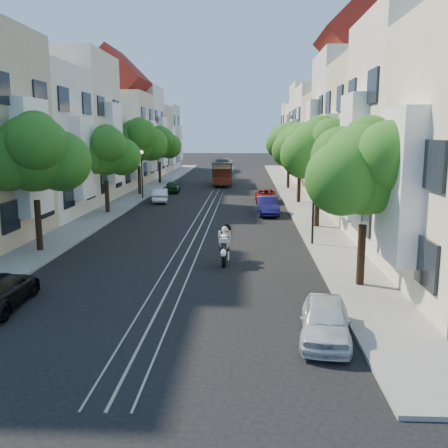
# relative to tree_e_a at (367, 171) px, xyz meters

# --- Properties ---
(ground) EXTENTS (200.00, 200.00, 0.00)m
(ground) POSITION_rel_tree_e_a_xyz_m (-7.26, 31.02, -4.40)
(ground) COLOR black
(ground) RESTS_ON ground
(sidewalk_east) EXTENTS (2.50, 80.00, 0.12)m
(sidewalk_east) POSITION_rel_tree_e_a_xyz_m (-0.01, 31.02, -4.34)
(sidewalk_east) COLOR gray
(sidewalk_east) RESTS_ON ground
(sidewalk_west) EXTENTS (2.50, 80.00, 0.12)m
(sidewalk_west) POSITION_rel_tree_e_a_xyz_m (-14.51, 31.02, -4.34)
(sidewalk_west) COLOR gray
(sidewalk_west) RESTS_ON ground
(rail_left) EXTENTS (0.06, 80.00, 0.02)m
(rail_left) POSITION_rel_tree_e_a_xyz_m (-7.81, 31.02, -4.39)
(rail_left) COLOR gray
(rail_left) RESTS_ON ground
(rail_slot) EXTENTS (0.06, 80.00, 0.02)m
(rail_slot) POSITION_rel_tree_e_a_xyz_m (-7.26, 31.02, -4.39)
(rail_slot) COLOR gray
(rail_slot) RESTS_ON ground
(rail_right) EXTENTS (0.06, 80.00, 0.02)m
(rail_right) POSITION_rel_tree_e_a_xyz_m (-6.71, 31.02, -4.39)
(rail_right) COLOR gray
(rail_right) RESTS_ON ground
(lane_line) EXTENTS (0.08, 80.00, 0.01)m
(lane_line) POSITION_rel_tree_e_a_xyz_m (-7.26, 31.02, -4.40)
(lane_line) COLOR tan
(lane_line) RESTS_ON ground
(townhouses_east) EXTENTS (7.75, 72.00, 12.00)m
(townhouses_east) POSITION_rel_tree_e_a_xyz_m (4.61, 30.94, 0.79)
(townhouses_east) COLOR beige
(townhouses_east) RESTS_ON ground
(townhouses_west) EXTENTS (7.75, 72.00, 11.76)m
(townhouses_west) POSITION_rel_tree_e_a_xyz_m (-19.13, 30.94, 0.68)
(townhouses_west) COLOR silver
(townhouses_west) RESTS_ON ground
(tree_e_a) EXTENTS (4.72, 3.87, 6.27)m
(tree_e_a) POSITION_rel_tree_e_a_xyz_m (0.00, 0.00, 0.00)
(tree_e_a) COLOR black
(tree_e_a) RESTS_ON ground
(tree_e_b) EXTENTS (4.93, 4.08, 6.68)m
(tree_e_b) POSITION_rel_tree_e_a_xyz_m (0.00, 12.00, 0.34)
(tree_e_b) COLOR black
(tree_e_b) RESTS_ON ground
(tree_e_c) EXTENTS (4.84, 3.99, 6.52)m
(tree_e_c) POSITION_rel_tree_e_a_xyz_m (0.00, 23.00, 0.20)
(tree_e_c) COLOR black
(tree_e_c) RESTS_ON ground
(tree_e_d) EXTENTS (5.01, 4.16, 6.85)m
(tree_e_d) POSITION_rel_tree_e_a_xyz_m (0.00, 34.00, 0.47)
(tree_e_d) COLOR black
(tree_e_d) RESTS_ON ground
(tree_w_a) EXTENTS (4.93, 4.08, 6.68)m
(tree_w_a) POSITION_rel_tree_e_a_xyz_m (-14.40, 5.00, 0.34)
(tree_w_a) COLOR black
(tree_w_a) RESTS_ON ground
(tree_w_b) EXTENTS (4.72, 3.87, 6.27)m
(tree_w_b) POSITION_rel_tree_e_a_xyz_m (-14.40, 17.00, 0.00)
(tree_w_b) COLOR black
(tree_w_b) RESTS_ON ground
(tree_w_c) EXTENTS (5.13, 4.28, 7.09)m
(tree_w_c) POSITION_rel_tree_e_a_xyz_m (-14.40, 28.00, 0.67)
(tree_w_c) COLOR black
(tree_w_c) RESTS_ON ground
(tree_w_d) EXTENTS (4.84, 3.99, 6.52)m
(tree_w_d) POSITION_rel_tree_e_a_xyz_m (-14.40, 39.00, 0.20)
(tree_w_d) COLOR black
(tree_w_d) RESTS_ON ground
(lamp_east) EXTENTS (0.32, 0.32, 4.16)m
(lamp_east) POSITION_rel_tree_e_a_xyz_m (-0.96, 7.02, -1.55)
(lamp_east) COLOR black
(lamp_east) RESTS_ON ground
(lamp_west) EXTENTS (0.32, 0.32, 4.16)m
(lamp_west) POSITION_rel_tree_e_a_xyz_m (-13.56, 25.02, -1.55)
(lamp_west) COLOR black
(lamp_west) RESTS_ON ground
(sportbike_rider) EXTENTS (0.60, 2.16, 1.75)m
(sportbike_rider) POSITION_rel_tree_e_a_xyz_m (-5.33, 3.27, -3.44)
(sportbike_rider) COLOR black
(sportbike_rider) RESTS_ON ground
(cable_car) EXTENTS (2.47, 7.14, 2.71)m
(cable_car) POSITION_rel_tree_e_a_xyz_m (-7.13, 37.67, -2.79)
(cable_car) COLOR black
(cable_car) RESTS_ON ground
(parked_car_e_near) EXTENTS (1.82, 3.56, 1.16)m
(parked_car_e_near) POSITION_rel_tree_e_a_xyz_m (-2.13, -4.98, -3.82)
(parked_car_e_near) COLOR silver
(parked_car_e_near) RESTS_ON ground
(parked_car_e_mid) EXTENTS (1.52, 3.95, 1.28)m
(parked_car_e_mid) POSITION_rel_tree_e_a_xyz_m (-2.86, 16.91, -3.76)
(parked_car_e_mid) COLOR #0F0D43
(parked_car_e_mid) RESTS_ON ground
(parked_car_e_far) EXTENTS (1.84, 3.92, 1.08)m
(parked_car_e_far) POSITION_rel_tree_e_a_xyz_m (-2.71, 23.62, -3.86)
(parked_car_e_far) COLOR maroon
(parked_car_e_far) RESTS_ON ground
(parked_car_w_mid) EXTENTS (1.70, 3.68, 1.17)m
(parked_car_w_mid) POSITION_rel_tree_e_a_xyz_m (-11.66, 23.15, -3.81)
(parked_car_w_mid) COLOR silver
(parked_car_w_mid) RESTS_ON ground
(parked_car_w_far) EXTENTS (1.55, 3.41, 1.14)m
(parked_car_w_far) POSITION_rel_tree_e_a_xyz_m (-11.66, 30.20, -3.83)
(parked_car_w_far) COLOR #16371C
(parked_car_w_far) RESTS_ON ground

